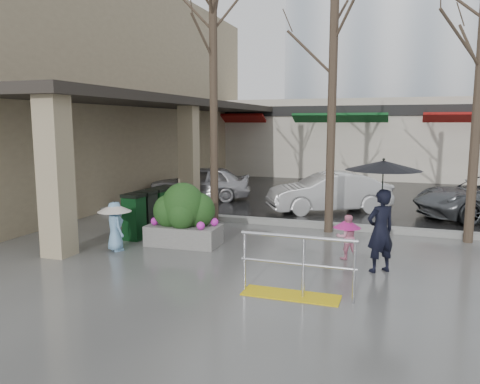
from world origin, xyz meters
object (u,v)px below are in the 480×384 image
Objects in this scene: planter at (184,215)px; woman at (382,198)px; car_b at (329,192)px; child_pink at (347,233)px; child_blue at (115,220)px; car_a at (200,183)px; tree_midwest at (334,23)px; tree_west at (213,37)px; news_boxes at (152,211)px; handrail at (295,274)px.

woman is at bearing -7.71° from planter.
planter is 5.81m from car_b.
child_pink is 0.84× the size of child_blue.
car_a is (-1.05, 6.98, -0.06)m from child_blue.
tree_midwest is at bearing 39.11° from planter.
tree_west is at bearing -72.48° from woman.
tree_west is 3.20m from tree_midwest.
tree_midwest reaches higher than tree_west.
news_boxes is (-1.09, -1.59, -4.52)m from tree_west.
child_pink is 0.25× the size of car_a.
tree_midwest reaches higher than car_a.
tree_west is 5.63m from child_blue.
news_boxes is at bearing -70.23° from car_b.
woman is 1.96× the size of child_blue.
car_b is at bearing -85.92° from child_blue.
planter is (-3.14, 2.38, 0.32)m from handrail.
car_a is at bearing 122.72° from handrail.
tree_midwest is (3.20, 0.00, 0.15)m from tree_west.
car_a is (-0.96, 5.20, 0.07)m from news_boxes.
car_a is (-6.65, 6.63, -0.78)m from woman.
planter reaches higher than news_boxes.
car_b reaches higher than child_blue.
car_b is (3.78, 6.16, -0.06)m from child_blue.
handrail is at bearing 51.11° from child_pink.
planter reaches higher than car_b.
handrail is at bearing -37.21° from planter.
planter is 0.45× the size of car_b.
planter is at bearing -106.74° from child_blue.
tree_west is 4.91m from news_boxes.
car_b is at bearing 52.27° from news_boxes.
tree_west is at bearing 59.26° from news_boxes.
handrail is at bearing -32.16° from news_boxes.
child_blue is at bearing 161.77° from handrail.
planter is (0.22, -2.42, -4.39)m from tree_west.
handrail is 0.28× the size of tree_west.
child_blue is 7.06m from car_a.
tree_west reaches higher than child_pink.
planter is at bearing -24.97° from child_pink.
planter is 1.56m from news_boxes.
news_boxes is (-5.00, 0.76, 0.02)m from child_pink.
planter reaches higher than child_pink.
car_b reaches higher than child_pink.
car_b is (4.82, -0.82, 0.00)m from car_a.
news_boxes is at bearing -34.74° from child_pink.
child_pink is (0.56, 2.45, 0.17)m from handrail.
news_boxes is (-0.09, 1.78, -0.12)m from child_blue.
tree_midwest is 3.43× the size of news_boxes.
handrail is 4.60m from child_blue.
woman is at bearing -65.02° from tree_midwest.
woman is at bearing 55.19° from handrail.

